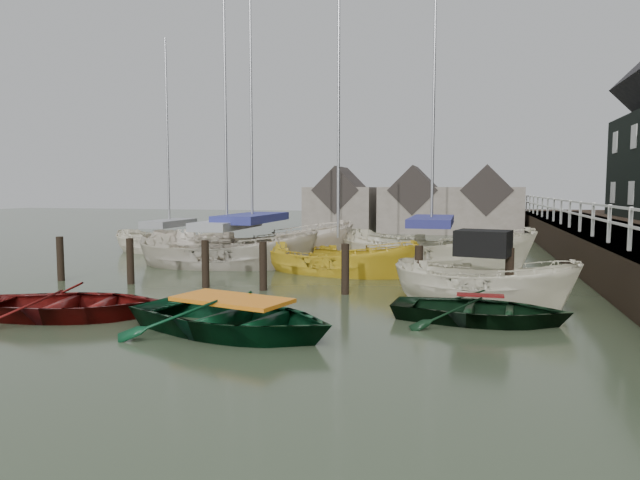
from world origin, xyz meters
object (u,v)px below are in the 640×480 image
(rowboat_green, at_px, (232,333))
(sailboat_e, at_px, (170,251))
(sailboat_b, at_px, (253,263))
(sailboat_c, at_px, (338,273))
(sailboat_a, at_px, (228,265))
(rowboat_red, at_px, (71,317))
(motorboat, at_px, (482,301))
(rowboat_dkgreen, at_px, (479,322))
(sailboat_d, at_px, (431,266))

(rowboat_green, xyz_separation_m, sailboat_e, (-8.50, 12.67, 0.07))
(rowboat_green, distance_m, sailboat_b, 10.58)
(sailboat_c, bearing_deg, sailboat_a, 97.90)
(rowboat_red, bearing_deg, rowboat_green, -109.35)
(rowboat_green, height_order, motorboat, motorboat)
(rowboat_red, bearing_deg, sailboat_a, -13.76)
(rowboat_dkgreen, height_order, sailboat_e, sailboat_e)
(sailboat_d, bearing_deg, rowboat_red, 163.16)
(sailboat_c, distance_m, sailboat_e, 9.71)
(sailboat_b, xyz_separation_m, sailboat_e, (-5.04, 2.67, 0.01))
(rowboat_dkgreen, relative_size, sailboat_a, 0.33)
(sailboat_c, distance_m, sailboat_d, 3.79)
(rowboat_green, height_order, sailboat_e, sailboat_e)
(rowboat_red, height_order, sailboat_d, sailboat_d)
(rowboat_red, relative_size, motorboat, 0.87)
(rowboat_red, relative_size, rowboat_green, 0.94)
(sailboat_c, bearing_deg, sailboat_d, -36.46)
(motorboat, relative_size, sailboat_b, 0.38)
(motorboat, xyz_separation_m, sailboat_d, (-1.68, 6.51, -0.02))
(rowboat_dkgreen, bearing_deg, motorboat, 2.37)
(sailboat_c, xyz_separation_m, sailboat_d, (2.99, 2.32, 0.05))
(sailboat_a, height_order, sailboat_e, sailboat_a)
(sailboat_d, bearing_deg, sailboat_b, 115.39)
(rowboat_green, xyz_separation_m, sailboat_c, (0.26, 8.49, 0.02))
(rowboat_red, height_order, sailboat_b, sailboat_b)
(sailboat_d, xyz_separation_m, sailboat_e, (-11.76, 1.86, 0.00))
(rowboat_dkgreen, xyz_separation_m, sailboat_b, (-8.31, 7.68, 0.06))
(rowboat_red, relative_size, sailboat_b, 0.33)
(rowboat_red, distance_m, sailboat_c, 9.19)
(rowboat_green, bearing_deg, sailboat_d, -1.85)
(motorboat, bearing_deg, sailboat_a, 75.31)
(sailboat_e, bearing_deg, rowboat_red, -151.88)
(rowboat_red, bearing_deg, sailboat_e, 5.99)
(rowboat_red, xyz_separation_m, rowboat_green, (4.12, -0.41, 0.00))
(motorboat, xyz_separation_m, sailboat_c, (-4.67, 4.19, -0.07))
(sailboat_b, distance_m, sailboat_d, 6.76)
(rowboat_green, distance_m, sailboat_a, 9.97)
(rowboat_green, xyz_separation_m, sailboat_d, (3.25, 10.81, 0.06))
(sailboat_e, bearing_deg, sailboat_b, -109.46)
(rowboat_green, bearing_deg, rowboat_dkgreen, -49.57)
(sailboat_e, bearing_deg, sailboat_d, -90.53)
(sailboat_e, bearing_deg, rowboat_dkgreen, -119.35)
(sailboat_e, bearing_deg, sailboat_c, -107.07)
(sailboat_d, bearing_deg, sailboat_c, 146.33)
(motorboat, distance_m, sailboat_c, 6.28)
(rowboat_red, distance_m, rowboat_green, 4.14)
(rowboat_red, distance_m, sailboat_b, 9.61)
(motorboat, xyz_separation_m, sailboat_b, (-8.40, 5.70, -0.03))
(sailboat_b, bearing_deg, sailboat_c, -132.58)
(sailboat_b, height_order, sailboat_c, sailboat_b)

